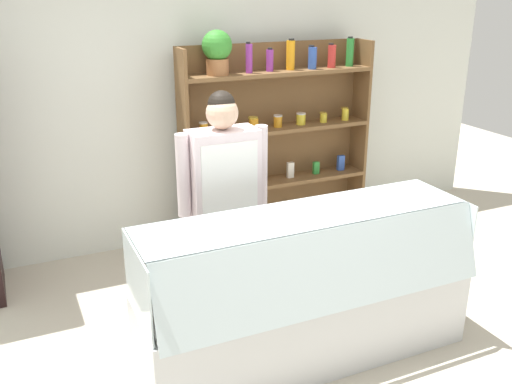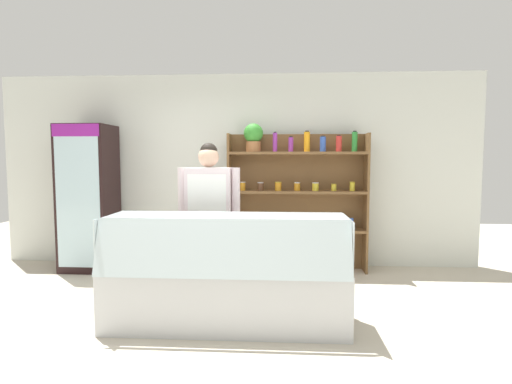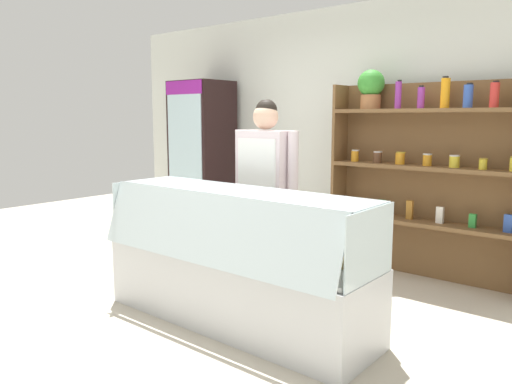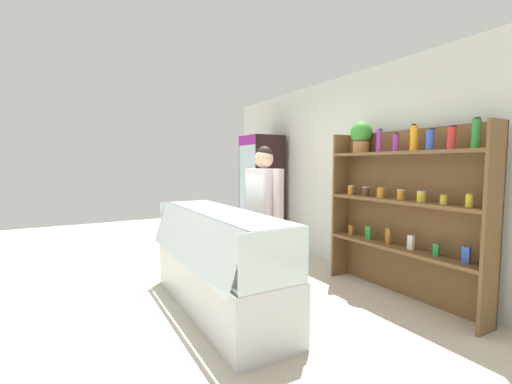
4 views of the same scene
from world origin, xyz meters
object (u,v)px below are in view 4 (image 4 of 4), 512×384
at_px(shelving_unit, 399,198).
at_px(shop_clerk, 263,204).
at_px(deli_display_case, 218,279).
at_px(drinks_fridge, 262,191).

relative_size(shelving_unit, shop_clerk, 1.18).
xyz_separation_m(deli_display_case, shop_clerk, (-0.28, 0.70, 0.69)).
height_order(drinks_fridge, shelving_unit, shelving_unit).
xyz_separation_m(shelving_unit, deli_display_case, (-0.65, -1.89, -0.79)).
bearing_deg(deli_display_case, shop_clerk, 111.62).
xyz_separation_m(drinks_fridge, shop_clerk, (1.85, -1.05, 0.02)).
distance_m(shelving_unit, deli_display_case, 2.15).
relative_size(drinks_fridge, shop_clerk, 1.17).
height_order(deli_display_case, shop_clerk, shop_clerk).
distance_m(shelving_unit, shop_clerk, 1.51).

